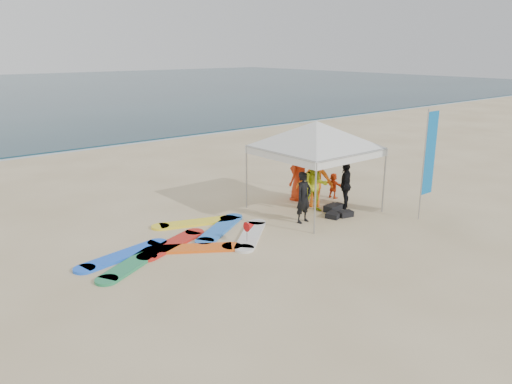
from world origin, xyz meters
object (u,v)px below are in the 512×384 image
(person_orange_b, at_px, (299,174))
(person_seated, at_px, (333,185))
(person_yellow, at_px, (315,185))
(marker_pennant, at_px, (250,226))
(person_orange_a, at_px, (315,178))
(person_black_b, at_px, (346,185))
(canopy_tent, at_px, (316,121))
(person_black_a, at_px, (304,197))
(feather_flag, at_px, (429,155))
(surfboard_spread, at_px, (187,241))

(person_orange_b, xyz_separation_m, person_seated, (1.13, -0.62, -0.47))
(person_yellow, distance_m, marker_pennant, 3.52)
(person_orange_a, xyz_separation_m, person_black_b, (0.63, -0.81, -0.18))
(person_black_b, height_order, canopy_tent, canopy_tent)
(person_black_a, xyz_separation_m, canopy_tent, (1.14, 0.67, 2.16))
(person_black_a, distance_m, person_yellow, 1.19)
(person_orange_a, height_order, person_black_b, person_orange_a)
(person_seated, bearing_deg, feather_flag, -175.26)
(person_orange_b, bearing_deg, person_orange_a, 64.71)
(marker_pennant, bearing_deg, feather_flag, -17.83)
(canopy_tent, height_order, surfboard_spread, canopy_tent)
(person_yellow, relative_size, person_orange_a, 0.90)
(person_black_b, distance_m, person_seated, 1.28)
(person_orange_a, bearing_deg, person_orange_b, -60.36)
(person_seated, relative_size, canopy_tent, 0.20)
(canopy_tent, xyz_separation_m, marker_pennant, (-3.47, -0.98, -2.46))
(person_black_b, xyz_separation_m, feather_flag, (1.20, -2.23, 1.24))
(person_orange_a, distance_m, feather_flag, 3.70)
(person_orange_b, distance_m, person_seated, 1.37)
(person_seated, xyz_separation_m, feather_flag, (0.60, -3.31, 1.59))
(person_black_b, relative_size, canopy_tent, 0.36)
(person_seated, xyz_separation_m, marker_pennant, (-5.00, -1.50, 0.04))
(person_seated, distance_m, feather_flag, 3.72)
(person_yellow, bearing_deg, person_orange_b, 105.31)
(feather_flag, bearing_deg, person_orange_b, 113.80)
(person_orange_a, relative_size, surfboard_spread, 0.35)
(person_black_a, distance_m, person_black_b, 2.07)
(person_black_b, distance_m, canopy_tent, 2.41)
(person_black_a, height_order, canopy_tent, canopy_tent)
(person_black_a, xyz_separation_m, surfboard_spread, (-3.70, 0.83, -0.76))
(person_black_b, bearing_deg, person_orange_a, -84.93)
(person_yellow, xyz_separation_m, canopy_tent, (0.08, 0.11, 2.08))
(person_orange_b, height_order, canopy_tent, canopy_tent)
(person_seated, relative_size, surfboard_spread, 0.16)
(feather_flag, bearing_deg, canopy_tent, 127.47)
(person_seated, height_order, canopy_tent, canopy_tent)
(canopy_tent, distance_m, surfboard_spread, 5.65)
(canopy_tent, bearing_deg, person_yellow, -126.96)
(feather_flag, xyz_separation_m, marker_pennant, (-5.60, 1.80, -1.55))
(person_orange_b, bearing_deg, person_yellow, 50.16)
(person_black_b, relative_size, person_seated, 1.75)
(canopy_tent, bearing_deg, surfboard_spread, 178.09)
(feather_flag, xyz_separation_m, surfboard_spread, (-6.97, 2.94, -2.01))
(person_yellow, height_order, person_orange_b, person_orange_b)
(person_black_a, distance_m, surfboard_spread, 3.87)
(person_black_a, bearing_deg, marker_pennant, -177.38)
(person_yellow, height_order, canopy_tent, canopy_tent)
(person_yellow, xyz_separation_m, person_orange_b, (0.48, 1.25, 0.05))
(person_orange_a, xyz_separation_m, marker_pennant, (-3.77, -1.24, -0.48))
(marker_pennant, bearing_deg, person_orange_b, 28.69)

